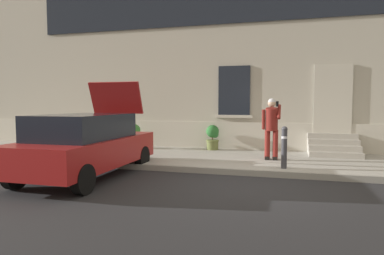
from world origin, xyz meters
TOP-DOWN VIEW (x-y plane):
  - ground_plane at (0.00, 0.00)m, footprint 80.00×80.00m
  - sidewalk at (0.00, 2.80)m, footprint 24.00×3.60m
  - curb_edge at (0.00, 0.94)m, footprint 24.00×0.12m
  - building_facade at (0.01, 5.29)m, footprint 24.00×1.52m
  - entrance_stoop at (2.33, 4.12)m, footprint 1.51×1.28m
  - hatchback_car_red at (-3.63, -0.26)m, footprint 1.80×4.07m
  - bollard_near_person at (0.86, 1.35)m, footprint 0.15×0.15m
  - bollard_far_left at (-3.46, 1.35)m, footprint 0.15×0.15m
  - person_on_phone at (0.50, 2.51)m, footprint 0.51×0.51m
  - planter_cream at (-4.33, 3.88)m, footprint 0.44×0.44m
  - planter_olive at (-1.54, 4.20)m, footprint 0.44×0.44m

SIDE VIEW (x-z plane):
  - ground_plane at x=0.00m, z-range 0.00..0.00m
  - sidewalk at x=0.00m, z-range 0.00..0.15m
  - curb_edge at x=0.00m, z-range 0.00..0.15m
  - entrance_stoop at x=2.33m, z-range 0.07..0.71m
  - planter_cream at x=-4.33m, z-range 0.18..1.04m
  - planter_olive at x=-1.54m, z-range 0.18..1.04m
  - bollard_near_person at x=0.86m, z-range 0.19..1.24m
  - bollard_far_left at x=-3.46m, z-range 0.19..1.24m
  - hatchback_car_red at x=-3.63m, z-range -0.37..1.97m
  - person_on_phone at x=0.50m, z-range 0.28..2.02m
  - building_facade at x=0.01m, z-range -0.02..7.48m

